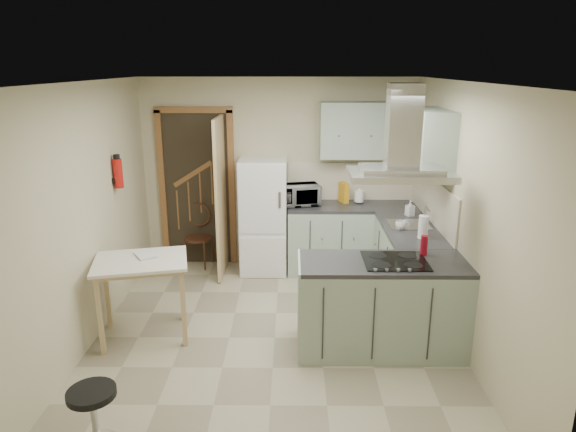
{
  "coord_description": "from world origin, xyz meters",
  "views": [
    {
      "loc": [
        0.17,
        -4.61,
        2.65
      ],
      "look_at": [
        0.13,
        0.45,
        1.15
      ],
      "focal_mm": 32.0,
      "sensor_mm": 36.0,
      "label": 1
    }
  ],
  "objects_px": {
    "drop_leaf_table": "(144,299)",
    "bentwood_chair": "(198,238)",
    "fridge": "(264,216)",
    "extractor_hood": "(400,174)",
    "microwave": "(300,195)",
    "peninsula": "(382,306)",
    "stool": "(94,418)"
  },
  "relations": [
    {
      "from": "fridge",
      "to": "drop_leaf_table",
      "type": "bearing_deg",
      "value": -121.9
    },
    {
      "from": "peninsula",
      "to": "bentwood_chair",
      "type": "distance_m",
      "value": 3.0
    },
    {
      "from": "stool",
      "to": "extractor_hood",
      "type": "bearing_deg",
      "value": 29.73
    },
    {
      "from": "stool",
      "to": "microwave",
      "type": "bearing_deg",
      "value": 65.64
    },
    {
      "from": "stool",
      "to": "drop_leaf_table",
      "type": "bearing_deg",
      "value": 92.48
    },
    {
      "from": "extractor_hood",
      "to": "stool",
      "type": "height_order",
      "value": "extractor_hood"
    },
    {
      "from": "extractor_hood",
      "to": "peninsula",
      "type": "bearing_deg",
      "value": 180.0
    },
    {
      "from": "extractor_hood",
      "to": "bentwood_chair",
      "type": "bearing_deg",
      "value": 136.4
    },
    {
      "from": "fridge",
      "to": "extractor_hood",
      "type": "height_order",
      "value": "extractor_hood"
    },
    {
      "from": "extractor_hood",
      "to": "stool",
      "type": "relative_size",
      "value": 1.95
    },
    {
      "from": "peninsula",
      "to": "microwave",
      "type": "distance_m",
      "value": 2.2
    },
    {
      "from": "peninsula",
      "to": "fridge",
      "type": "bearing_deg",
      "value": 121.74
    },
    {
      "from": "drop_leaf_table",
      "to": "microwave",
      "type": "xyz_separation_m",
      "value": [
        1.58,
        1.78,
        0.62
      ]
    },
    {
      "from": "fridge",
      "to": "bentwood_chair",
      "type": "height_order",
      "value": "fridge"
    },
    {
      "from": "stool",
      "to": "fridge",
      "type": "bearing_deg",
      "value": 72.73
    },
    {
      "from": "stool",
      "to": "microwave",
      "type": "xyz_separation_m",
      "value": [
        1.51,
        3.33,
        0.8
      ]
    },
    {
      "from": "drop_leaf_table",
      "to": "stool",
      "type": "xyz_separation_m",
      "value": [
        0.07,
        -1.56,
        -0.18
      ]
    },
    {
      "from": "extractor_hood",
      "to": "bentwood_chair",
      "type": "relative_size",
      "value": 1.15
    },
    {
      "from": "stool",
      "to": "microwave",
      "type": "distance_m",
      "value": 3.75
    },
    {
      "from": "stool",
      "to": "peninsula",
      "type": "bearing_deg",
      "value": 30.81
    },
    {
      "from": "extractor_hood",
      "to": "bentwood_chair",
      "type": "distance_m",
      "value": 3.35
    },
    {
      "from": "fridge",
      "to": "drop_leaf_table",
      "type": "relative_size",
      "value": 1.7
    },
    {
      "from": "extractor_hood",
      "to": "microwave",
      "type": "relative_size",
      "value": 1.87
    },
    {
      "from": "bentwood_chair",
      "to": "drop_leaf_table",
      "type": "bearing_deg",
      "value": -84.02
    },
    {
      "from": "drop_leaf_table",
      "to": "bentwood_chair",
      "type": "relative_size",
      "value": 1.13
    },
    {
      "from": "fridge",
      "to": "bentwood_chair",
      "type": "xyz_separation_m",
      "value": [
        -0.9,
        0.14,
        -0.36
      ]
    },
    {
      "from": "fridge",
      "to": "microwave",
      "type": "distance_m",
      "value": 0.55
    },
    {
      "from": "peninsula",
      "to": "extractor_hood",
      "type": "distance_m",
      "value": 1.27
    },
    {
      "from": "peninsula",
      "to": "drop_leaf_table",
      "type": "xyz_separation_m",
      "value": [
        -2.33,
        0.21,
        -0.04
      ]
    },
    {
      "from": "peninsula",
      "to": "bentwood_chair",
      "type": "xyz_separation_m",
      "value": [
        -2.12,
        2.12,
        -0.06
      ]
    },
    {
      "from": "drop_leaf_table",
      "to": "stool",
      "type": "height_order",
      "value": "drop_leaf_table"
    },
    {
      "from": "bentwood_chair",
      "to": "stool",
      "type": "distance_m",
      "value": 3.47
    }
  ]
}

